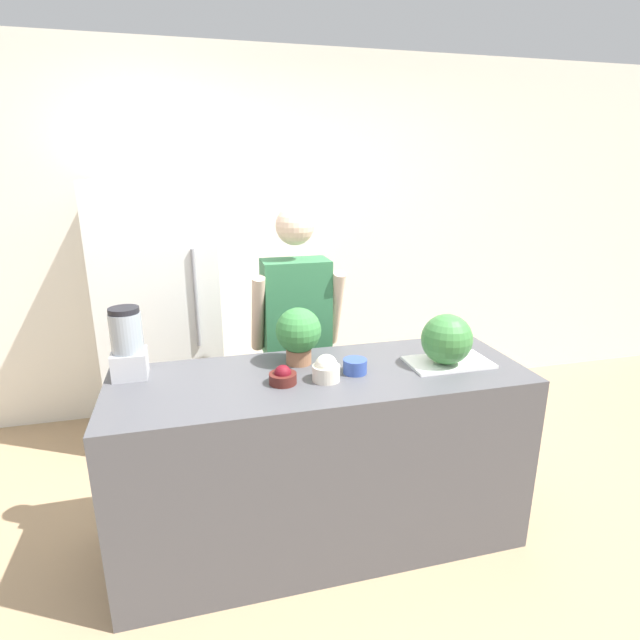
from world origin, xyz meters
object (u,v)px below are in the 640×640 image
at_px(bowl_cream, 327,369).
at_px(blender, 128,344).
at_px(person, 297,344).
at_px(potted_plant, 298,333).
at_px(watermelon, 447,339).
at_px(bowl_small_blue, 355,366).
at_px(bowl_cherries, 283,376).
at_px(refrigerator, 163,314).

height_order(bowl_cream, blender, blender).
xyz_separation_m(person, potted_plant, (-0.08, -0.45, 0.22)).
distance_m(watermelon, bowl_small_blue, 0.46).
relative_size(bowl_small_blue, blender, 0.34).
height_order(person, bowl_small_blue, person).
height_order(bowl_cherries, blender, blender).
height_order(refrigerator, person, refrigerator).
distance_m(refrigerator, bowl_cream, 1.57).
xyz_separation_m(bowl_small_blue, potted_plant, (-0.23, 0.18, 0.12)).
relative_size(person, bowl_small_blue, 14.52).
xyz_separation_m(bowl_cherries, bowl_small_blue, (0.34, 0.03, 0.00)).
bearing_deg(bowl_cherries, blender, 158.99).
xyz_separation_m(person, bowl_small_blue, (0.14, -0.63, 0.10)).
distance_m(bowl_small_blue, blender, 1.03).
distance_m(bowl_cherries, bowl_small_blue, 0.35).
distance_m(person, watermelon, 0.90).
bearing_deg(watermelon, potted_plant, 162.70).
xyz_separation_m(bowl_cherries, potted_plant, (0.12, 0.21, 0.12)).
bearing_deg(blender, person, 25.64).
height_order(person, watermelon, person).
xyz_separation_m(bowl_cream, blender, (-0.85, 0.27, 0.10)).
bearing_deg(refrigerator, potted_plant, -59.29).
xyz_separation_m(watermelon, bowl_small_blue, (-0.45, 0.03, -0.10)).
height_order(refrigerator, blender, refrigerator).
bearing_deg(bowl_cream, potted_plant, 108.49).
bearing_deg(person, refrigerator, 137.62).
bearing_deg(person, blender, -154.36).
distance_m(person, blender, 0.97).
bearing_deg(bowl_cream, bowl_cherries, 175.11).
relative_size(refrigerator, person, 1.08).
height_order(bowl_cherries, bowl_small_blue, bowl_cherries).
distance_m(refrigerator, watermelon, 1.92).
bearing_deg(potted_plant, bowl_cream, -71.51).
height_order(bowl_cherries, bowl_cream, bowl_cream).
bearing_deg(refrigerator, person, -42.38).
height_order(person, potted_plant, person).
bearing_deg(bowl_cream, bowl_small_blue, 17.63).
bearing_deg(person, watermelon, -48.25).
xyz_separation_m(blender, potted_plant, (0.77, -0.04, -0.00)).
relative_size(bowl_cherries, bowl_cream, 0.99).
distance_m(bowl_cherries, bowl_cream, 0.20).
bearing_deg(bowl_small_blue, blender, 167.52).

